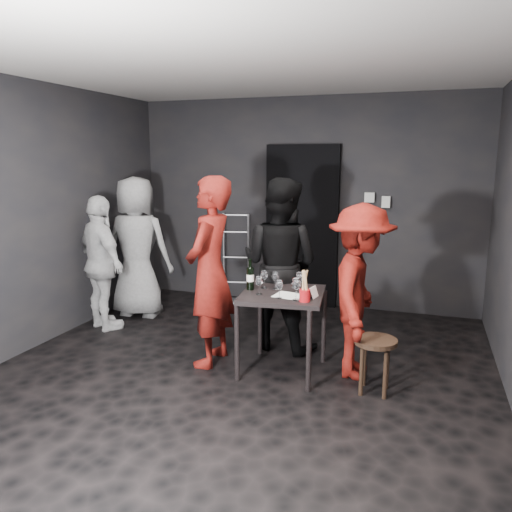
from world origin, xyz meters
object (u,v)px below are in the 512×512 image
(tasting_table, at_px, (283,303))
(wine_bottle, at_px, (250,278))
(man_maroon, at_px, (360,288))
(bystander_grey, at_px, (137,237))
(breadstick_cup, at_px, (305,286))
(server_red, at_px, (210,255))
(woman_black, at_px, (280,251))
(stool, at_px, (375,350))
(hand_truck, at_px, (235,285))
(bystander_cream, at_px, (101,262))

(tasting_table, distance_m, wine_bottle, 0.37)
(wine_bottle, bearing_deg, man_maroon, 8.58)
(tasting_table, relative_size, wine_bottle, 2.62)
(bystander_grey, relative_size, breadstick_cup, 6.86)
(server_red, bearing_deg, man_maroon, 95.42)
(tasting_table, distance_m, woman_black, 0.72)
(tasting_table, relative_size, bystander_grey, 0.38)
(breadstick_cup, bearing_deg, wine_bottle, 159.35)
(stool, height_order, woman_black, woman_black)
(hand_truck, xyz_separation_m, stool, (2.09, -2.17, 0.16))
(hand_truck, relative_size, man_maroon, 0.74)
(stool, relative_size, man_maroon, 0.29)
(tasting_table, bearing_deg, woman_black, 108.59)
(woman_black, bearing_deg, bystander_cream, 15.36)
(tasting_table, relative_size, man_maroon, 0.46)
(stool, relative_size, wine_bottle, 1.64)
(wine_bottle, xyz_separation_m, breadstick_cup, (0.56, -0.21, 0.02))
(stool, xyz_separation_m, breadstick_cup, (-0.60, -0.05, 0.50))
(hand_truck, bearing_deg, tasting_table, -70.67)
(woman_black, relative_size, man_maroon, 1.26)
(bystander_grey, bearing_deg, breadstick_cup, 149.00)
(stool, bearing_deg, man_maroon, 120.41)
(bystander_grey, distance_m, wine_bottle, 2.11)
(server_red, xyz_separation_m, wine_bottle, (0.39, 0.02, -0.20))
(man_maroon, relative_size, breadstick_cup, 5.63)
(tasting_table, height_order, bystander_grey, bystander_grey)
(hand_truck, relative_size, bystander_cream, 0.77)
(man_maroon, distance_m, breadstick_cup, 0.55)
(man_maroon, bearing_deg, tasting_table, 100.72)
(man_maroon, height_order, bystander_grey, bystander_grey)
(hand_truck, distance_m, bystander_cream, 1.93)
(stool, distance_m, breadstick_cup, 0.78)
(hand_truck, bearing_deg, bystander_cream, -135.50)
(bystander_cream, bearing_deg, man_maroon, -156.90)
(tasting_table, bearing_deg, wine_bottle, 179.36)
(tasting_table, relative_size, bystander_cream, 0.48)
(bystander_grey, bearing_deg, tasting_table, 150.65)
(stool, relative_size, breadstick_cup, 1.64)
(woman_black, distance_m, breadstick_cup, 0.93)
(stool, xyz_separation_m, man_maroon, (-0.18, 0.31, 0.43))
(hand_truck, bearing_deg, server_red, -87.47)
(stool, height_order, breadstick_cup, breadstick_cup)
(server_red, height_order, breadstick_cup, server_red)
(tasting_table, height_order, server_red, server_red)
(hand_truck, height_order, man_maroon, man_maroon)
(wine_bottle, distance_m, breadstick_cup, 0.60)
(hand_truck, xyz_separation_m, bystander_cream, (-1.01, -1.55, 0.56))
(server_red, height_order, wine_bottle, server_red)
(bystander_grey, bearing_deg, woman_black, 163.55)
(bystander_grey, xyz_separation_m, breadstick_cup, (2.39, -1.25, -0.10))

